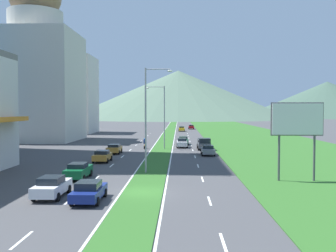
{
  "coord_description": "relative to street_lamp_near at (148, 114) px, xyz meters",
  "views": [
    {
      "loc": [
        2.9,
        -30.43,
        6.65
      ],
      "look_at": [
        1.04,
        32.97,
        3.91
      ],
      "focal_mm": 41.35,
      "sensor_mm": 36.0,
      "label": 1
    }
  ],
  "objects": [
    {
      "name": "pickup_truck_0",
      "position": [
        7.31,
        23.64,
        -5.2
      ],
      "size": [
        2.18,
        5.4,
        2.0
      ],
      "rotation": [
        0.0,
        0.0,
        -1.57
      ],
      "color": "#515459",
      "rests_on": "ground_plane"
    },
    {
      "name": "lane_dash_left_3",
      "position": [
        -4.77,
        -3.46,
        -6.18
      ],
      "size": [
        0.16,
        2.8,
        0.01
      ],
      "primitive_type": "cube",
      "color": "silver",
      "rests_on": "ground_plane"
    },
    {
      "name": "lane_dash_left_2",
      "position": [
        -4.77,
        -12.17,
        -6.18
      ],
      "size": [
        0.16,
        2.8,
        0.01
      ],
      "primitive_type": "cube",
      "color": "silver",
      "rests_on": "ground_plane"
    },
    {
      "name": "lane_dash_right_7",
      "position": [
        5.43,
        31.35,
        -6.18
      ],
      "size": [
        0.16,
        2.8,
        0.01
      ],
      "primitive_type": "cube",
      "color": "silver",
      "rests_on": "ground_plane"
    },
    {
      "name": "car_1",
      "position": [
        3.97,
        32.69,
        -5.4
      ],
      "size": [
        1.93,
        4.75,
        1.56
      ],
      "rotation": [
        0.0,
        0.0,
        -1.57
      ],
      "color": "#0C5128",
      "rests_on": "ground_plane"
    },
    {
      "name": "edge_line_median_left",
      "position": [
        -1.42,
        50.43,
        -6.18
      ],
      "size": [
        0.16,
        240.0,
        0.01
      ],
      "primitive_type": "cube",
      "color": "silver",
      "rests_on": "ground_plane"
    },
    {
      "name": "car_6",
      "position": [
        -6.55,
        17.57,
        -5.45
      ],
      "size": [
        2.0,
        4.04,
        1.42
      ],
      "rotation": [
        0.0,
        0.0,
        1.57
      ],
      "color": "#C6842D",
      "rests_on": "ground_plane"
    },
    {
      "name": "car_9",
      "position": [
        -6.42,
        -11.25,
        -5.38
      ],
      "size": [
        1.97,
        4.61,
        1.58
      ],
      "rotation": [
        0.0,
        0.0,
        1.57
      ],
      "color": "silver",
      "rests_on": "ground_plane"
    },
    {
      "name": "car_4",
      "position": [
        3.93,
        76.93,
        -5.42
      ],
      "size": [
        1.88,
        4.44,
        1.49
      ],
      "rotation": [
        0.0,
        0.0,
        -1.57
      ],
      "color": "yellow",
      "rests_on": "ground_plane"
    },
    {
      "name": "ground_plane",
      "position": [
        0.33,
        -9.57,
        -6.19
      ],
      "size": [
        600.0,
        600.0,
        0.0
      ],
      "primitive_type": "plane",
      "color": "#424244"
    },
    {
      "name": "lane_dash_left_8",
      "position": [
        -4.77,
        40.05,
        -6.18
      ],
      "size": [
        0.16,
        2.8,
        0.01
      ],
      "primitive_type": "cube",
      "color": "silver",
      "rests_on": "ground_plane"
    },
    {
      "name": "hill_far_center",
      "position": [
        2.42,
        243.6,
        11.29
      ],
      "size": [
        162.23,
        162.23,
        34.95
      ],
      "primitive_type": "cone",
      "color": "#516B56",
      "rests_on": "ground_plane"
    },
    {
      "name": "lane_dash_right_11",
      "position": [
        5.43,
        66.16,
        -6.18
      ],
      "size": [
        0.16,
        2.8,
        0.01
      ],
      "primitive_type": "cube",
      "color": "silver",
      "rests_on": "ground_plane"
    },
    {
      "name": "car_7",
      "position": [
        3.72,
        27.18,
        -5.37
      ],
      "size": [
        1.92,
        4.26,
        1.63
      ],
      "rotation": [
        0.0,
        0.0,
        -1.57
      ],
      "color": "silver",
      "rests_on": "ground_plane"
    },
    {
      "name": "car_5",
      "position": [
        7.37,
        16.08,
        -5.46
      ],
      "size": [
        1.93,
        4.42,
        1.42
      ],
      "rotation": [
        0.0,
        0.0,
        -1.57
      ],
      "color": "slate",
      "rests_on": "ground_plane"
    },
    {
      "name": "edge_line_median_right",
      "position": [
        2.08,
        50.43,
        -6.18
      ],
      "size": [
        0.16,
        240.0,
        0.01
      ],
      "primitive_type": "cube",
      "color": "silver",
      "rests_on": "ground_plane"
    },
    {
      "name": "lane_dash_left_6",
      "position": [
        -4.77,
        22.64,
        -6.18
      ],
      "size": [
        0.16,
        2.8,
        0.01
      ],
      "primitive_type": "cube",
      "color": "silver",
      "rests_on": "ground_plane"
    },
    {
      "name": "lane_dash_right_9",
      "position": [
        5.43,
        48.75,
        -6.18
      ],
      "size": [
        0.16,
        2.8,
        0.01
      ],
      "primitive_type": "cube",
      "color": "silver",
      "rests_on": "ground_plane"
    },
    {
      "name": "grass_verge_right",
      "position": [
        20.93,
        50.43,
        -6.16
      ],
      "size": [
        24.0,
        240.0,
        0.06
      ],
      "primitive_type": "cube",
      "color": "#2D6023",
      "rests_on": "ground_plane"
    },
    {
      "name": "lane_dash_left_5",
      "position": [
        -4.77,
        13.94,
        -6.18
      ],
      "size": [
        0.16,
        2.8,
        0.01
      ],
      "primitive_type": "cube",
      "color": "silver",
      "rests_on": "ground_plane"
    },
    {
      "name": "lane_dash_left_7",
      "position": [
        -4.77,
        31.35,
        -6.18
      ],
      "size": [
        0.16,
        2.8,
        0.01
      ],
      "primitive_type": "cube",
      "color": "silver",
      "rests_on": "ground_plane"
    },
    {
      "name": "lane_dash_right_8",
      "position": [
        5.43,
        40.05,
        -6.18
      ],
      "size": [
        0.16,
        2.8,
        0.01
      ],
      "primitive_type": "cube",
      "color": "silver",
      "rests_on": "ground_plane"
    },
    {
      "name": "motorcycle_rider",
      "position": [
        -2.63,
        24.85,
        -5.44
      ],
      "size": [
        0.36,
        2.0,
        1.8
      ],
      "rotation": [
        0.0,
        0.0,
        1.57
      ],
      "color": "black",
      "rests_on": "ground_plane"
    },
    {
      "name": "lane_dash_left_10",
      "position": [
        -4.77,
        57.46,
        -6.18
      ],
      "size": [
        0.16,
        2.8,
        0.01
      ],
      "primitive_type": "cube",
      "color": "silver",
      "rests_on": "ground_plane"
    },
    {
      "name": "lane_dash_right_2",
      "position": [
        5.43,
        -12.17,
        -6.18
      ],
      "size": [
        0.16,
        2.8,
        0.01
      ],
      "primitive_type": "cube",
      "color": "silver",
      "rests_on": "ground_plane"
    },
    {
      "name": "domed_building",
      "position": [
        -27.23,
        41.77,
        9.01
      ],
      "size": [
        17.24,
        17.24,
        36.0
      ],
      "color": "beige",
      "rests_on": "ground_plane"
    },
    {
      "name": "lane_dash_right_1",
      "position": [
        5.43,
        -20.87,
        -6.18
      ],
      "size": [
        0.16,
        2.8,
        0.01
      ],
      "primitive_type": "cube",
      "color": "silver",
      "rests_on": "ground_plane"
    },
    {
      "name": "lane_dash_left_9",
      "position": [
        -4.77,
        48.75,
        -6.18
      ],
      "size": [
        0.16,
        2.8,
        0.01
      ],
      "primitive_type": "cube",
      "color": "silver",
      "rests_on": "ground_plane"
    },
    {
      "name": "grass_median",
      "position": [
        0.33,
        50.43,
        -6.16
      ],
      "size": [
        3.2,
        240.0,
        0.06
      ],
      "primitive_type": "cube",
      "color": "#2D6023",
      "rests_on": "ground_plane"
    },
    {
      "name": "car_8",
      "position": [
        7.23,
        89.89,
        -5.44
      ],
      "size": [
        1.88,
        4.41,
        1.45
      ],
      "rotation": [
        0.0,
        0.0,
        -1.57
      ],
      "color": "maroon",
      "rests_on": "ground_plane"
    },
    {
      "name": "midrise_colored",
      "position": [
        -27.69,
        68.52,
        4.53
      ],
      "size": [
        13.7,
        13.7,
        21.44
      ],
      "primitive_type": "cube",
      "color": "silver",
      "rests_on": "ground_plane"
    },
    {
      "name": "car_2",
      "position": [
        -6.52,
        8.45,
        -5.43
      ],
      "size": [
        1.97,
        4.37,
        1.47
      ],
      "rotation": [
        0.0,
        0.0,
        1.57
      ],
      "color": "#C6842D",
      "rests_on": "ground_plane"
    },
    {
      "name": "lane_dash_right_5",
      "position": [
        5.43,
        13.94,
        -6.18
      ],
      "size": [
        0.16,
        2.8,
        0.01
      ],
      "primitive_type": "cube",
      "color": "silver",
      "rests_on": "ground_plane"
    },
    {
      "name": "hill_far_right",
      "position": [
        127.32,
        289.18,
        8.75
      ],
      "size": [
        141.24,
        141.24,
        29.88
      ],
      "primitive_type": "cone",
      "color": "#3D5647",
      "rests_on": "ground_plane"
    },
    {
      "name": "hill_far_left",
      "position": [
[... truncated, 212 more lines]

